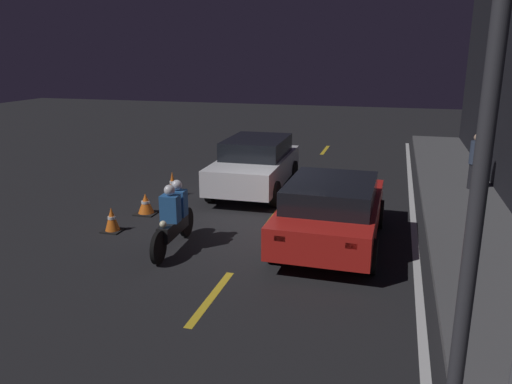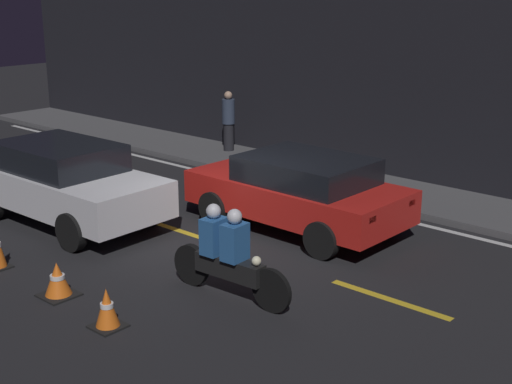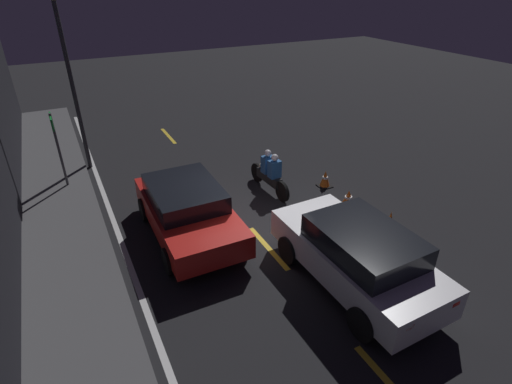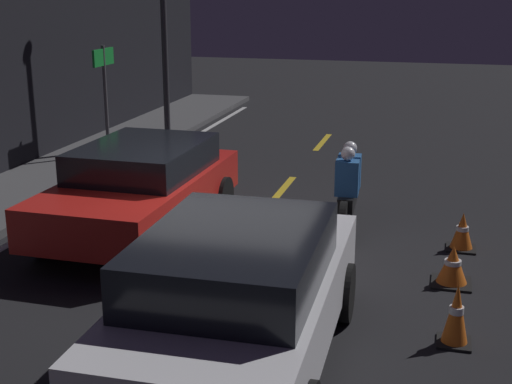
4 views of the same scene
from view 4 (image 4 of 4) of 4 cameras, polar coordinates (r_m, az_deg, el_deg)
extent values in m
plane|color=black|center=(10.44, -2.25, -5.00)|extent=(56.00, 56.00, 0.00)
cube|color=gold|center=(9.56, -4.04, -7.07)|extent=(2.00, 0.14, 0.01)
cube|color=gold|center=(13.64, 2.10, 0.16)|extent=(2.00, 0.14, 0.01)
cube|color=gold|center=(17.93, 5.35, 4.00)|extent=(2.00, 0.14, 0.01)
cube|color=silver|center=(11.81, -17.90, -3.23)|extent=(25.20, 0.14, 0.01)
cube|color=silver|center=(7.24, -1.21, -9.01)|extent=(4.26, 1.89, 0.69)
cube|color=black|center=(6.81, -1.71, -5.19)|extent=(2.35, 1.67, 0.51)
cylinder|color=black|center=(8.76, -4.57, -6.87)|extent=(0.70, 0.19, 0.69)
cylinder|color=black|center=(8.40, 7.10, -8.00)|extent=(0.70, 0.19, 0.69)
cube|color=red|center=(11.22, -9.28, -0.23)|extent=(4.19, 1.96, 0.62)
cube|color=black|center=(11.26, -8.96, 2.70)|extent=(2.31, 1.74, 0.46)
cube|color=red|center=(12.79, -2.93, 2.72)|extent=(0.06, 0.20, 0.10)
cube|color=red|center=(13.23, -8.01, 3.04)|extent=(0.06, 0.20, 0.10)
cylinder|color=black|center=(9.83, -7.42, -4.44)|extent=(0.66, 0.19, 0.66)
cylinder|color=black|center=(10.67, -16.66, -3.32)|extent=(0.66, 0.19, 0.66)
cylinder|color=black|center=(12.12, -2.66, -0.31)|extent=(0.66, 0.19, 0.66)
cylinder|color=black|center=(12.81, -10.57, 0.34)|extent=(0.66, 0.19, 0.66)
cylinder|color=black|center=(12.32, 7.63, -0.19)|extent=(0.65, 0.12, 0.65)
cylinder|color=black|center=(10.86, 6.98, -2.43)|extent=(0.65, 0.14, 0.65)
cube|color=black|center=(11.54, 7.35, -0.53)|extent=(1.19, 0.30, 0.30)
sphere|color=#F2EABF|center=(11.96, 7.60, 1.20)|extent=(0.14, 0.14, 0.14)
cube|color=#265999|center=(11.52, 7.47, 1.63)|extent=(0.30, 0.37, 0.55)
sphere|color=silver|center=(11.43, 7.54, 3.50)|extent=(0.22, 0.22, 0.22)
cube|color=#265999|center=(11.14, 7.30, 1.13)|extent=(0.30, 0.37, 0.55)
sphere|color=silver|center=(11.05, 7.37, 3.05)|extent=(0.22, 0.22, 0.22)
cube|color=black|center=(8.26, 15.54, -11.51)|extent=(0.37, 0.37, 0.03)
cone|color=orange|center=(8.10, 15.73, -9.29)|extent=(0.28, 0.28, 0.68)
cylinder|color=white|center=(8.09, 15.75, -9.07)|extent=(0.16, 0.16, 0.08)
cube|color=black|center=(9.77, 15.35, -7.02)|extent=(0.51, 0.51, 0.03)
cone|color=orange|center=(9.68, 15.46, -5.57)|extent=(0.40, 0.40, 0.50)
cylinder|color=white|center=(9.67, 15.47, -5.43)|extent=(0.22, 0.22, 0.06)
cube|color=black|center=(11.05, 16.07, -4.34)|extent=(0.43, 0.43, 0.03)
cone|color=orange|center=(10.95, 16.18, -2.95)|extent=(0.33, 0.33, 0.54)
cylinder|color=white|center=(10.95, 16.19, -2.82)|extent=(0.18, 0.18, 0.06)
cylinder|color=#4C4C51|center=(16.04, -11.93, 7.13)|extent=(0.08, 0.08, 2.40)
cube|color=#198C33|center=(15.92, -12.13, 10.51)|extent=(0.90, 0.05, 0.36)
cylinder|color=#333338|center=(16.80, -7.36, 12.59)|extent=(0.14, 0.14, 5.50)
camera|label=1|loc=(20.59, -0.90, 16.61)|focal=35.00mm
camera|label=2|loc=(18.54, 34.01, 15.84)|focal=50.00mm
camera|label=3|loc=(7.49, -72.72, 24.91)|focal=28.00mm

